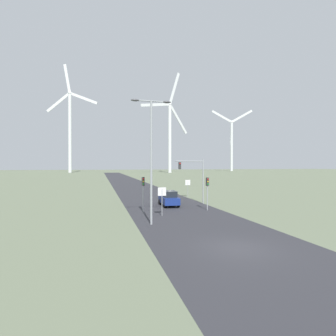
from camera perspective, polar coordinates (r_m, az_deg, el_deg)
ground_plane at (r=16.65m, az=14.91°, el=-16.49°), size 600.00×600.00×0.00m
road_surface at (r=62.53m, az=-7.44°, el=-3.92°), size 10.00×240.00×0.01m
streetlamp at (r=21.67m, az=-3.67°, el=4.66°), size 3.37×0.32×10.27m
stop_sign_near at (r=25.35m, az=-1.32°, el=-6.12°), size 0.81×0.07×2.76m
stop_sign_far at (r=40.51m, az=4.33°, el=-3.73°), size 0.81×0.07×2.65m
traffic_light_post_near_left at (r=27.42m, az=-5.43°, el=-4.01°), size 0.28×0.33×3.67m
traffic_light_post_near_right at (r=28.89m, az=8.58°, el=-3.94°), size 0.28×0.33×3.56m
traffic_light_mast_overhead at (r=33.22m, az=5.59°, el=-0.98°), size 3.75×0.35×5.65m
car_approaching at (r=31.70m, az=0.19°, el=-6.63°), size 1.93×4.16×1.83m
wind_turbine_left at (r=192.79m, az=-20.58°, el=8.84°), size 33.77×8.56×73.89m
wind_turbine_center at (r=179.13m, az=0.39°, el=8.41°), size 36.45×18.13×69.47m
wind_turbine_right at (r=237.35m, az=13.67°, el=5.84°), size 32.45×13.86×53.88m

